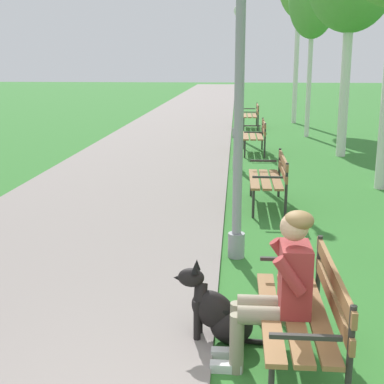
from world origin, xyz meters
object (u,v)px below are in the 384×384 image
(lamp_post_mid, at_px, (239,67))
(lamp_post_far, at_px, (237,71))
(park_bench_near, at_px, (307,307))
(birch_tree_fifth, at_px, (313,0))
(dog_black, at_px, (219,313))
(lamp_post_near, at_px, (239,91))
(park_bench_mid, at_px, (271,176))
(park_bench_far, at_px, (256,134))
(person_seated_on_near_bench, at_px, (280,284))
(park_bench_furthest, at_px, (252,114))

(lamp_post_mid, distance_m, lamp_post_far, 5.22)
(park_bench_near, distance_m, birch_tree_fifth, 14.09)
(dog_black, relative_size, birch_tree_fifth, 0.16)
(lamp_post_mid, bearing_deg, lamp_post_near, -90.11)
(lamp_post_mid, xyz_separation_m, birch_tree_fifth, (2.16, 5.62, 1.90))
(park_bench_near, bearing_deg, park_bench_mid, 89.73)
(park_bench_far, height_order, dog_black, park_bench_far)
(park_bench_near, relative_size, dog_black, 1.80)
(lamp_post_far, bearing_deg, lamp_post_near, -89.76)
(park_bench_far, distance_m, person_seated_on_near_bench, 10.14)
(park_bench_near, xyz_separation_m, dog_black, (-0.67, 0.36, -0.25))
(park_bench_furthest, xyz_separation_m, lamp_post_far, (-0.57, -2.46, 1.52))
(park_bench_near, bearing_deg, dog_black, 151.35)
(birch_tree_fifth, bearing_deg, park_bench_furthest, 128.65)
(lamp_post_mid, bearing_deg, birch_tree_fifth, 68.97)
(dog_black, distance_m, lamp_post_far, 12.89)
(person_seated_on_near_bench, bearing_deg, dog_black, 142.57)
(park_bench_near, distance_m, lamp_post_near, 2.89)
(park_bench_furthest, bearing_deg, dog_black, -92.49)
(park_bench_far, distance_m, birch_tree_fifth, 5.20)
(lamp_post_mid, bearing_deg, lamp_post_far, 90.61)
(park_bench_mid, xyz_separation_m, dog_black, (-0.69, -4.49, -0.25))
(park_bench_near, xyz_separation_m, park_bench_mid, (0.02, 4.85, 0.00))
(park_bench_mid, bearing_deg, park_bench_near, -90.27)
(park_bench_mid, height_order, birch_tree_fifth, birch_tree_fifth)
(dog_black, relative_size, lamp_post_near, 0.22)
(person_seated_on_near_bench, distance_m, lamp_post_far, 13.19)
(park_bench_far, xyz_separation_m, park_bench_furthest, (0.03, 5.44, 0.00))
(park_bench_far, xyz_separation_m, lamp_post_far, (-0.53, 2.98, 1.52))
(park_bench_mid, bearing_deg, lamp_post_mid, 99.99)
(lamp_post_near, xyz_separation_m, birch_tree_fifth, (2.17, 11.10, 2.11))
(park_bench_mid, xyz_separation_m, lamp_post_near, (-0.55, -2.42, 1.47))
(lamp_post_mid, relative_size, birch_tree_fifth, 0.80)
(park_bench_near, xyz_separation_m, person_seated_on_near_bench, (-0.21, 0.01, 0.17))
(lamp_post_mid, bearing_deg, park_bench_mid, -80.01)
(birch_tree_fifth, bearing_deg, person_seated_on_near_bench, -97.81)
(park_bench_near, relative_size, lamp_post_near, 0.39)
(lamp_post_far, bearing_deg, lamp_post_mid, -89.39)
(park_bench_near, height_order, park_bench_furthest, same)
(park_bench_near, distance_m, park_bench_far, 10.15)
(park_bench_furthest, xyz_separation_m, lamp_post_mid, (-0.51, -7.68, 1.67))
(lamp_post_near, bearing_deg, lamp_post_far, 90.24)
(park_bench_mid, bearing_deg, lamp_post_near, -102.77)
(lamp_post_mid, bearing_deg, park_bench_near, -86.27)
(lamp_post_far, bearing_deg, park_bench_mid, -85.89)
(lamp_post_mid, height_order, birch_tree_fifth, birch_tree_fifth)
(dog_black, bearing_deg, park_bench_furthest, 87.51)
(lamp_post_mid, relative_size, lamp_post_far, 1.08)
(park_bench_mid, relative_size, lamp_post_mid, 0.36)
(park_bench_near, bearing_deg, lamp_post_far, 92.49)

